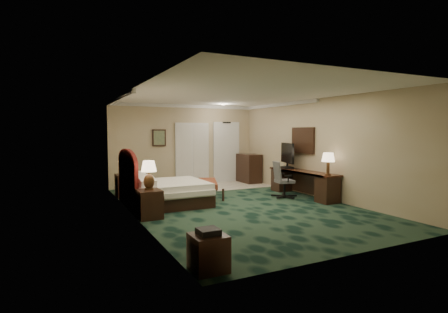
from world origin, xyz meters
name	(u,v)px	position (x,y,z in m)	size (l,w,h in m)	color
floor	(238,205)	(0.00, 0.00, 0.00)	(5.00, 7.50, 0.00)	black
ceiling	(238,94)	(0.00, 0.00, 2.70)	(5.00, 7.50, 0.00)	white
wall_back	(185,145)	(0.00, 3.75, 1.35)	(5.00, 0.00, 2.70)	tan
wall_front	(360,163)	(0.00, -3.75, 1.35)	(5.00, 0.00, 2.70)	tan
wall_left	(133,153)	(-2.50, 0.00, 1.35)	(0.00, 7.50, 2.70)	tan
wall_right	(318,148)	(2.50, 0.00, 1.35)	(0.00, 7.50, 2.70)	tan
crown_molding	(238,96)	(0.00, 0.00, 2.65)	(5.00, 7.50, 0.10)	silver
tile_patch	(220,186)	(0.90, 2.90, 0.01)	(3.20, 1.70, 0.01)	beige
headboard	(128,178)	(-2.44, 1.00, 0.70)	(0.12, 2.00, 1.40)	#521113
entry_door	(226,153)	(1.55, 3.72, 1.05)	(1.02, 0.06, 2.18)	silver
closet_doors	(192,154)	(0.25, 3.71, 1.05)	(1.20, 0.06, 2.10)	#BDB7AE
wall_art	(159,138)	(-0.90, 3.71, 1.60)	(0.45, 0.06, 0.55)	#43614F
wall_mirror	(303,140)	(2.46, 0.60, 1.55)	(0.05, 0.95, 0.75)	white
bed	(168,193)	(-1.49, 0.84, 0.29)	(1.81, 1.68, 0.57)	white
nightstand_near	(149,204)	(-2.24, -0.26, 0.30)	(0.47, 0.54, 0.59)	black
nightstand_far	(125,185)	(-2.23, 2.44, 0.31)	(0.49, 0.57, 0.62)	black
lamp_near	(149,175)	(-2.23, -0.21, 0.90)	(0.32, 0.32, 0.61)	black
lamp_far	(124,164)	(-2.27, 2.39, 0.91)	(0.31, 0.31, 0.58)	black
bed_bench	(207,189)	(-0.26, 1.23, 0.23)	(0.48, 1.37, 0.46)	maroon
side_table	(208,253)	(-2.25, -3.35, 0.24)	(0.44, 0.44, 0.48)	black
desk	(303,183)	(2.21, 0.28, 0.36)	(0.53, 2.48, 0.72)	black
tv	(287,156)	(2.22, 1.01, 1.09)	(0.08, 0.96, 0.75)	black
desk_lamp	(328,164)	(2.19, -0.74, 1.00)	(0.33, 0.33, 0.57)	black
desk_chair	(285,180)	(1.63, 0.32, 0.50)	(0.58, 0.54, 1.00)	#494950
minibar	(249,168)	(2.19, 3.20, 0.50)	(0.53, 0.95, 1.01)	black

